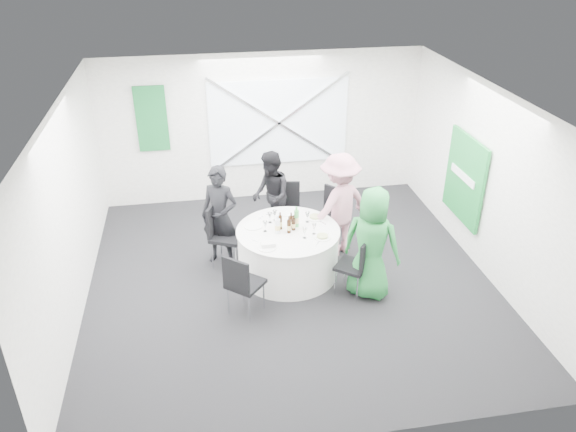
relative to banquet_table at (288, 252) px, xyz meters
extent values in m
plane|color=black|center=(0.00, -0.20, -0.38)|extent=(6.00, 6.00, 0.00)
plane|color=white|center=(0.00, -0.20, 2.42)|extent=(6.00, 6.00, 0.00)
plane|color=silver|center=(0.00, 2.80, 1.02)|extent=(6.00, 0.00, 6.00)
plane|color=silver|center=(0.00, -3.20, 1.02)|extent=(6.00, 0.00, 6.00)
plane|color=silver|center=(-3.00, -0.20, 1.02)|extent=(0.00, 6.00, 6.00)
plane|color=silver|center=(3.00, -0.20, 1.02)|extent=(0.00, 6.00, 6.00)
cube|color=silver|center=(0.30, 2.76, 1.12)|extent=(2.60, 0.03, 1.60)
cube|color=silver|center=(0.30, 2.72, 1.12)|extent=(2.63, 0.05, 1.84)
cube|color=silver|center=(0.30, 2.72, 1.12)|extent=(2.63, 0.05, 1.84)
cube|color=#13602F|center=(-2.00, 2.75, 1.32)|extent=(0.55, 0.04, 1.20)
cube|color=#177F32|center=(2.94, 0.40, 0.82)|extent=(0.05, 1.20, 1.40)
cylinder|color=silver|center=(0.00, 0.00, -0.01)|extent=(1.52, 1.52, 0.74)
cylinder|color=silver|center=(0.00, 0.00, 0.37)|extent=(1.56, 1.56, 0.02)
cube|color=black|center=(0.19, 1.12, 0.08)|extent=(0.49, 0.49, 0.05)
cube|color=black|center=(0.23, 1.32, 0.33)|extent=(0.41, 0.11, 0.46)
cylinder|color=silver|center=(0.39, 1.26, -0.16)|extent=(0.02, 0.02, 0.44)
cylinder|color=silver|center=(0.05, 1.32, -0.16)|extent=(0.02, 0.02, 0.44)
cylinder|color=silver|center=(0.33, 0.92, -0.16)|extent=(0.02, 0.02, 0.44)
cylinder|color=silver|center=(-0.01, 0.98, -0.16)|extent=(0.02, 0.02, 0.44)
cube|color=black|center=(-0.89, 0.41, 0.12)|extent=(0.62, 0.62, 0.06)
cube|color=black|center=(-1.09, 0.50, 0.40)|extent=(0.22, 0.42, 0.50)
cylinder|color=silver|center=(-0.98, 0.66, -0.14)|extent=(0.02, 0.02, 0.48)
cylinder|color=silver|center=(-1.14, 0.31, -0.14)|extent=(0.02, 0.02, 0.48)
cylinder|color=silver|center=(-0.64, 0.50, -0.14)|extent=(0.02, 0.02, 0.48)
cylinder|color=silver|center=(-0.80, 0.16, -0.14)|extent=(0.02, 0.02, 0.48)
cube|color=black|center=(0.76, 0.66, 0.11)|extent=(0.65, 0.65, 0.06)
cube|color=black|center=(0.93, 0.80, 0.39)|extent=(0.32, 0.36, 0.50)
cylinder|color=silver|center=(1.03, 0.64, -0.14)|extent=(0.02, 0.02, 0.47)
cylinder|color=silver|center=(0.78, 0.92, -0.14)|extent=(0.02, 0.02, 0.47)
cylinder|color=silver|center=(0.74, 0.39, -0.14)|extent=(0.02, 0.02, 0.47)
cylinder|color=silver|center=(0.50, 0.68, -0.14)|extent=(0.02, 0.02, 0.47)
cube|color=black|center=(0.82, -0.66, 0.07)|extent=(0.59, 0.59, 0.05)
cube|color=black|center=(0.98, -0.79, 0.32)|extent=(0.28, 0.34, 0.45)
cylinder|color=silver|center=(0.85, -0.90, -0.16)|extent=(0.02, 0.02, 0.43)
cylinder|color=silver|center=(1.06, -0.63, -0.16)|extent=(0.02, 0.02, 0.43)
cylinder|color=silver|center=(0.58, -0.69, -0.16)|extent=(0.02, 0.02, 0.43)
cylinder|color=silver|center=(0.79, -0.42, -0.16)|extent=(0.02, 0.02, 0.43)
cube|color=black|center=(-0.74, -0.86, 0.09)|extent=(0.62, 0.62, 0.05)
cube|color=black|center=(-0.87, -1.01, 0.35)|extent=(0.34, 0.30, 0.47)
cylinder|color=silver|center=(-0.99, -0.87, -0.16)|extent=(0.02, 0.02, 0.45)
cylinder|color=silver|center=(-0.72, -1.11, -0.16)|extent=(0.02, 0.02, 0.45)
cylinder|color=silver|center=(-0.76, -0.61, -0.16)|extent=(0.02, 0.02, 0.45)
cylinder|color=silver|center=(-0.49, -0.84, -0.16)|extent=(0.02, 0.02, 0.45)
imported|color=black|center=(-0.98, 0.51, 0.43)|extent=(0.71, 0.62, 1.63)
imported|color=black|center=(-0.09, 1.18, 0.39)|extent=(0.46, 0.77, 1.54)
imported|color=#BB798A|center=(0.90, 0.47, 0.48)|extent=(1.23, 0.98, 1.73)
imported|color=#227C36|center=(1.06, -0.73, 0.47)|extent=(0.99, 0.91, 1.69)
cylinder|color=white|center=(0.08, 0.55, 0.39)|extent=(0.28, 0.28, 0.01)
cylinder|color=white|center=(-0.50, 0.21, 0.39)|extent=(0.29, 0.29, 0.01)
cylinder|color=white|center=(0.48, 0.30, 0.39)|extent=(0.27, 0.27, 0.01)
cylinder|color=#7F9D54|center=(0.48, 0.30, 0.41)|extent=(0.17, 0.17, 0.02)
cylinder|color=white|center=(0.46, -0.30, 0.39)|extent=(0.25, 0.25, 0.01)
cylinder|color=#7F9D54|center=(0.46, -0.30, 0.41)|extent=(0.16, 0.16, 0.02)
cylinder|color=white|center=(-0.38, -0.45, 0.39)|extent=(0.26, 0.26, 0.01)
cube|color=silver|center=(-0.36, -0.42, 0.42)|extent=(0.20, 0.14, 0.06)
cylinder|color=#321909|center=(-0.11, 0.06, 0.49)|extent=(0.06, 0.06, 0.22)
cylinder|color=#321909|center=(-0.11, 0.06, 0.63)|extent=(0.02, 0.02, 0.06)
cylinder|color=#D2B96F|center=(-0.11, 0.06, 0.47)|extent=(0.06, 0.06, 0.08)
cylinder|color=#321909|center=(0.06, 0.07, 0.47)|extent=(0.06, 0.06, 0.19)
cylinder|color=#321909|center=(0.06, 0.07, 0.60)|extent=(0.02, 0.02, 0.06)
cylinder|color=#D2B96F|center=(0.06, 0.07, 0.46)|extent=(0.06, 0.06, 0.07)
cylinder|color=#321909|center=(0.08, 0.00, 0.47)|extent=(0.06, 0.06, 0.19)
cylinder|color=#321909|center=(0.08, 0.00, 0.59)|extent=(0.02, 0.02, 0.06)
cylinder|color=#D2B96F|center=(0.08, 0.00, 0.45)|extent=(0.06, 0.06, 0.06)
cylinder|color=#321909|center=(0.00, -0.07, 0.48)|extent=(0.06, 0.06, 0.21)
cylinder|color=#321909|center=(0.00, -0.07, 0.62)|extent=(0.02, 0.02, 0.06)
cylinder|color=#D2B96F|center=(0.00, -0.07, 0.46)|extent=(0.06, 0.06, 0.07)
cylinder|color=green|center=(0.15, 0.10, 0.51)|extent=(0.08, 0.08, 0.27)
cylinder|color=green|center=(0.15, 0.10, 0.68)|extent=(0.03, 0.03, 0.06)
cylinder|color=#D2B96F|center=(0.15, 0.10, 0.49)|extent=(0.08, 0.08, 0.09)
cylinder|color=silver|center=(-0.17, -0.05, 0.49)|extent=(0.08, 0.08, 0.22)
cylinder|color=silver|center=(-0.17, -0.05, 0.63)|extent=(0.03, 0.03, 0.06)
cylinder|color=#D2B96F|center=(-0.17, -0.05, 0.47)|extent=(0.08, 0.08, 0.08)
cylinder|color=white|center=(-0.23, 0.28, 0.38)|extent=(0.06, 0.06, 0.00)
cylinder|color=white|center=(-0.23, 0.28, 0.43)|extent=(0.01, 0.01, 0.10)
cone|color=white|center=(-0.23, 0.28, 0.51)|extent=(0.07, 0.07, 0.08)
cylinder|color=white|center=(-0.34, 0.02, 0.38)|extent=(0.06, 0.06, 0.00)
cylinder|color=white|center=(-0.34, 0.02, 0.43)|extent=(0.01, 0.01, 0.10)
cone|color=white|center=(-0.34, 0.02, 0.51)|extent=(0.07, 0.07, 0.08)
cylinder|color=white|center=(-0.15, 0.34, 0.38)|extent=(0.06, 0.06, 0.00)
cylinder|color=white|center=(-0.15, 0.34, 0.43)|extent=(0.01, 0.01, 0.10)
cone|color=white|center=(-0.15, 0.34, 0.51)|extent=(0.07, 0.07, 0.08)
cylinder|color=white|center=(0.36, -0.18, 0.38)|extent=(0.06, 0.06, 0.00)
cylinder|color=white|center=(0.36, -0.18, 0.43)|extent=(0.01, 0.01, 0.10)
cone|color=white|center=(0.36, -0.18, 0.51)|extent=(0.07, 0.07, 0.08)
cylinder|color=white|center=(0.34, 0.20, 0.38)|extent=(0.06, 0.06, 0.00)
cylinder|color=white|center=(0.34, 0.20, 0.43)|extent=(0.01, 0.01, 0.10)
cone|color=white|center=(0.34, 0.20, 0.51)|extent=(0.07, 0.07, 0.08)
cylinder|color=white|center=(0.20, -0.27, 0.38)|extent=(0.06, 0.06, 0.00)
cylinder|color=white|center=(0.20, -0.27, 0.43)|extent=(0.01, 0.01, 0.10)
cone|color=white|center=(0.20, -0.27, 0.51)|extent=(0.07, 0.07, 0.08)
cube|color=silver|center=(-0.53, -0.23, 0.38)|extent=(0.11, 0.12, 0.01)
cube|color=silver|center=(-0.36, -0.45, 0.38)|extent=(0.10, 0.13, 0.01)
cube|color=silver|center=(0.56, 0.13, 0.38)|extent=(0.09, 0.14, 0.01)
cube|color=silver|center=(0.42, 0.39, 0.38)|extent=(0.08, 0.14, 0.01)
cube|color=silver|center=(0.35, -0.46, 0.38)|extent=(0.10, 0.13, 0.01)
cube|color=silver|center=(0.52, -0.25, 0.38)|extent=(0.11, 0.12, 0.01)
cube|color=silver|center=(0.12, 0.56, 0.38)|extent=(0.15, 0.03, 0.01)
cube|color=silver|center=(-0.18, 0.55, 0.38)|extent=(0.15, 0.02, 0.01)
cube|color=silver|center=(-0.35, 0.46, 0.38)|extent=(0.10, 0.13, 0.01)
cube|color=silver|center=(-0.56, 0.14, 0.38)|extent=(0.09, 0.14, 0.01)
camera|label=1|loc=(-1.25, -7.18, 4.53)|focal=35.00mm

